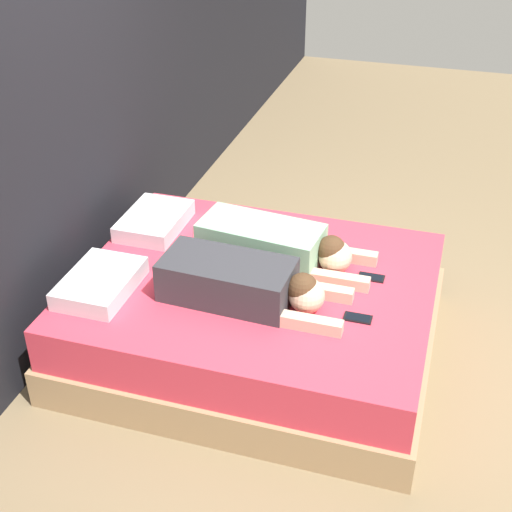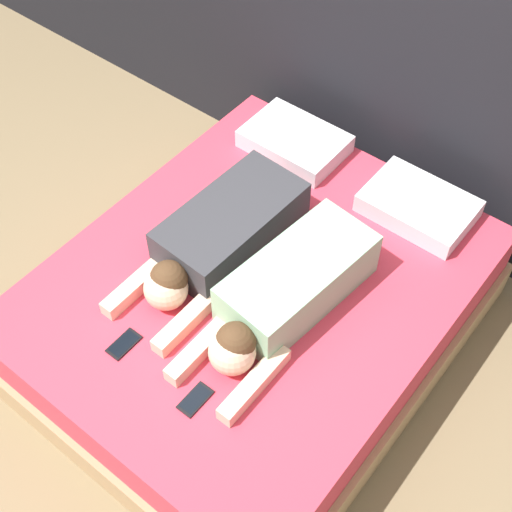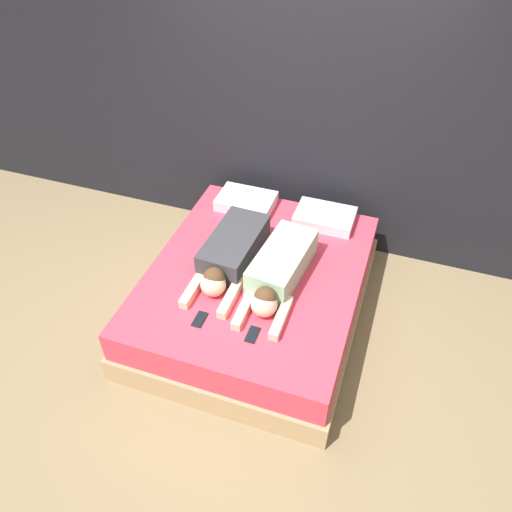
# 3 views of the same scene
# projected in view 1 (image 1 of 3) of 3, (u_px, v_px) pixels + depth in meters

# --- Properties ---
(ground_plane) EXTENTS (12.00, 12.00, 0.00)m
(ground_plane) POSITION_uv_depth(u_px,v_px,m) (256.00, 346.00, 4.34)
(ground_plane) COLOR #7F6B4C
(wall_back) EXTENTS (12.00, 0.06, 2.60)m
(wall_back) POSITION_uv_depth(u_px,v_px,m) (53.00, 124.00, 3.94)
(wall_back) COLOR black
(wall_back) RESTS_ON ground_plane
(bed) EXTENTS (1.70, 2.06, 0.50)m
(bed) POSITION_uv_depth(u_px,v_px,m) (256.00, 314.00, 4.21)
(bed) COLOR tan
(bed) RESTS_ON ground_plane
(pillow_head_left) EXTENTS (0.51, 0.36, 0.10)m
(pillow_head_left) POSITION_uv_depth(u_px,v_px,m) (100.00, 283.00, 3.94)
(pillow_head_left) COLOR silver
(pillow_head_left) RESTS_ON bed
(pillow_head_right) EXTENTS (0.51, 0.36, 0.10)m
(pillow_head_right) POSITION_uv_depth(u_px,v_px,m) (154.00, 221.00, 4.54)
(pillow_head_right) COLOR silver
(pillow_head_right) RESTS_ON bed
(person_left) EXTENTS (0.39, 1.03, 0.23)m
(person_left) POSITION_uv_depth(u_px,v_px,m) (244.00, 283.00, 3.84)
(person_left) COLOR #333338
(person_left) RESTS_ON bed
(person_right) EXTENTS (0.40, 1.05, 0.23)m
(person_right) POSITION_uv_depth(u_px,v_px,m) (277.00, 245.00, 4.17)
(person_right) COLOR #8CBF99
(person_right) RESTS_ON bed
(cell_phone_left) EXTENTS (0.08, 0.15, 0.01)m
(cell_phone_left) POSITION_uv_depth(u_px,v_px,m) (358.00, 318.00, 3.75)
(cell_phone_left) COLOR black
(cell_phone_left) RESTS_ON bed
(cell_phone_right) EXTENTS (0.08, 0.15, 0.01)m
(cell_phone_right) POSITION_uv_depth(u_px,v_px,m) (371.00, 277.00, 4.07)
(cell_phone_right) COLOR black
(cell_phone_right) RESTS_ON bed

